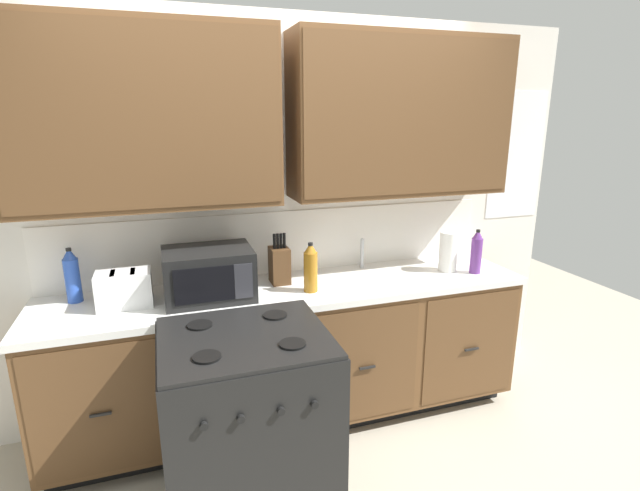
{
  "coord_description": "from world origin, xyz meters",
  "views": [
    {
      "loc": [
        -0.7,
        -2.3,
        1.9
      ],
      "look_at": [
        0.16,
        0.27,
        1.15
      ],
      "focal_mm": 27.01,
      "sensor_mm": 36.0,
      "label": 1
    }
  ],
  "objects": [
    {
      "name": "ground_plane",
      "position": [
        0.0,
        0.0,
        0.0
      ],
      "size": [
        8.0,
        8.0,
        0.0
      ],
      "primitive_type": "plane",
      "color": "#B2A893"
    },
    {
      "name": "wall_unit",
      "position": [
        0.0,
        0.5,
        1.64
      ],
      "size": [
        4.05,
        0.4,
        2.47
      ],
      "color": "white",
      "rests_on": "ground_plane"
    },
    {
      "name": "counter_run",
      "position": [
        0.0,
        0.3,
        0.46
      ],
      "size": [
        2.88,
        0.64,
        0.9
      ],
      "color": "black",
      "rests_on": "ground_plane"
    },
    {
      "name": "stove_range",
      "position": [
        -0.4,
        -0.33,
        0.47
      ],
      "size": [
        0.76,
        0.68,
        0.95
      ],
      "color": "black",
      "rests_on": "ground_plane"
    },
    {
      "name": "microwave",
      "position": [
        -0.48,
        0.29,
        1.04
      ],
      "size": [
        0.48,
        0.37,
        0.28
      ],
      "color": "black",
      "rests_on": "counter_run"
    },
    {
      "name": "toaster",
      "position": [
        -0.92,
        0.31,
        1.0
      ],
      "size": [
        0.28,
        0.18,
        0.19
      ],
      "color": "white",
      "rests_on": "counter_run"
    },
    {
      "name": "knife_block",
      "position": [
        -0.05,
        0.4,
        1.02
      ],
      "size": [
        0.11,
        0.14,
        0.31
      ],
      "color": "#52361E",
      "rests_on": "counter_run"
    },
    {
      "name": "sink_faucet",
      "position": [
        0.54,
        0.51,
        1.0
      ],
      "size": [
        0.02,
        0.02,
        0.2
      ],
      "primitive_type": "cylinder",
      "color": "#B2B5BA",
      "rests_on": "counter_run"
    },
    {
      "name": "paper_towel_roll",
      "position": [
        1.04,
        0.28,
        1.03
      ],
      "size": [
        0.12,
        0.12,
        0.26
      ],
      "primitive_type": "cylinder",
      "color": "white",
      "rests_on": "counter_run"
    },
    {
      "name": "bottle_amber",
      "position": [
        0.08,
        0.2,
        1.04
      ],
      "size": [
        0.08,
        0.08,
        0.29
      ],
      "color": "#9E6619",
      "rests_on": "counter_run"
    },
    {
      "name": "bottle_violet",
      "position": [
        1.19,
        0.18,
        1.04
      ],
      "size": [
        0.07,
        0.07,
        0.29
      ],
      "color": "#663384",
      "rests_on": "counter_run"
    },
    {
      "name": "bottle_blue",
      "position": [
        -1.19,
        0.46,
        1.05
      ],
      "size": [
        0.08,
        0.08,
        0.3
      ],
      "color": "blue",
      "rests_on": "counter_run"
    }
  ]
}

